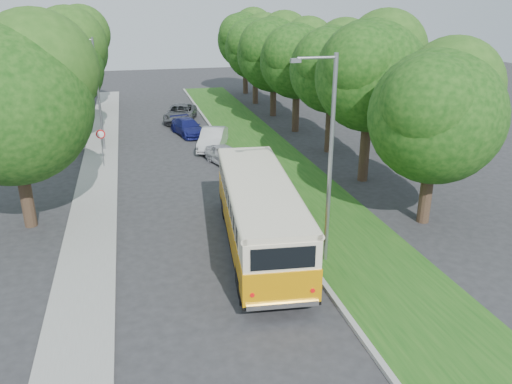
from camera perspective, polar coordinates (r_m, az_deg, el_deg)
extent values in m
plane|color=#29292B|center=(21.19, -5.61, -6.15)|extent=(120.00, 120.00, 0.00)
cube|color=gray|center=(26.30, 0.44, -0.33)|extent=(0.20, 70.00, 0.15)
cube|color=#194D14|center=(26.95, 5.28, 0.09)|extent=(4.50, 70.00, 0.13)
cube|color=gray|center=(25.65, -18.05, -2.02)|extent=(2.20, 70.00, 0.12)
cylinder|color=#332319|center=(24.00, 18.92, 0.44)|extent=(0.56, 0.56, 3.35)
sphere|color=#0E380C|center=(23.12, 19.87, 8.07)|extent=(5.85, 5.85, 5.85)
sphere|color=#0E380C|center=(23.97, 21.52, 11.14)|extent=(4.38, 4.38, 4.38)
sphere|color=#0E380C|center=(21.91, 19.21, 9.46)|extent=(4.09, 4.09, 4.09)
cylinder|color=#332319|center=(28.72, 12.36, 5.34)|extent=(0.56, 0.56, 4.26)
sphere|color=#0E380C|center=(27.97, 12.96, 12.80)|extent=(5.98, 5.98, 5.98)
sphere|color=#0E380C|center=(28.85, 14.54, 15.30)|extent=(4.49, 4.49, 4.49)
sphere|color=#0E380C|center=(26.82, 12.06, 14.16)|extent=(4.19, 4.19, 4.19)
cylinder|color=#332319|center=(34.17, 8.42, 7.79)|extent=(0.56, 0.56, 3.95)
sphere|color=#0E380C|center=(33.56, 8.74, 13.65)|extent=(5.61, 5.61, 5.61)
sphere|color=#0E380C|center=(34.34, 10.05, 15.62)|extent=(4.21, 4.21, 4.21)
sphere|color=#0E380C|center=(32.52, 7.88, 14.71)|extent=(3.92, 3.92, 3.92)
cylinder|color=#332319|center=(39.53, 4.57, 9.66)|extent=(0.56, 0.56, 3.86)
sphere|color=#0E380C|center=(39.01, 4.73, 14.68)|extent=(5.64, 5.64, 5.64)
sphere|color=#0E380C|center=(39.76, 5.91, 16.40)|extent=(4.23, 4.23, 4.23)
sphere|color=#0E380C|center=(38.01, 3.86, 15.61)|extent=(3.95, 3.95, 3.95)
cylinder|color=#332319|center=(45.16, 1.98, 10.94)|extent=(0.56, 0.56, 3.58)
sphere|color=#0E380C|center=(44.68, 2.04, 15.41)|extent=(6.36, 6.36, 6.36)
sphere|color=#0E380C|center=(45.50, 3.23, 17.10)|extent=(4.77, 4.77, 4.77)
sphere|color=#0E380C|center=(43.59, 1.10, 16.33)|extent=(4.45, 4.45, 4.45)
cylinder|color=#332319|center=(50.83, -0.08, 12.14)|extent=(0.56, 0.56, 3.68)
sphere|color=#0E380C|center=(50.41, -0.08, 16.03)|extent=(5.91, 5.91, 5.91)
sphere|color=#0E380C|center=(51.16, 0.92, 17.43)|extent=(4.43, 4.43, 4.43)
sphere|color=#0E380C|center=(49.43, -0.90, 16.79)|extent=(4.14, 4.14, 4.14)
cylinder|color=#332319|center=(56.66, -1.22, 13.23)|extent=(0.56, 0.56, 4.05)
sphere|color=#0E380C|center=(56.29, -1.25, 16.93)|extent=(5.97, 5.97, 5.97)
sphere|color=#0E380C|center=(57.04, -0.33, 18.19)|extent=(4.48, 4.48, 4.48)
sphere|color=#0E380C|center=(55.32, -2.02, 17.62)|extent=(4.18, 4.18, 4.18)
cylinder|color=#332319|center=(24.49, -24.91, 0.40)|extent=(0.56, 0.56, 3.68)
sphere|color=#0E380C|center=(23.57, -26.28, 8.88)|extent=(6.80, 6.80, 6.80)
sphere|color=#0E380C|center=(23.83, -23.66, 12.73)|extent=(5.10, 5.10, 5.10)
cylinder|color=#332319|center=(37.83, -21.52, 7.63)|extent=(0.56, 0.56, 3.68)
sphere|color=#0E380C|center=(37.25, -22.29, 13.17)|extent=(6.80, 6.80, 6.80)
sphere|color=#0E380C|center=(37.66, -20.61, 15.55)|extent=(5.10, 5.10, 5.10)
sphere|color=#0E380C|center=(36.48, -24.26, 14.11)|extent=(4.76, 4.76, 4.76)
cylinder|color=#332319|center=(49.56, -20.06, 10.67)|extent=(0.56, 0.56, 3.68)
sphere|color=#0E380C|center=(49.12, -20.61, 14.91)|extent=(6.80, 6.80, 6.80)
sphere|color=#0E380C|center=(49.59, -19.33, 16.70)|extent=(5.10, 5.10, 5.10)
sphere|color=#0E380C|center=(48.32, -22.08, 15.67)|extent=(4.76, 4.76, 4.76)
cylinder|color=gray|center=(18.49, 8.48, 3.03)|extent=(0.16, 0.16, 8.00)
cylinder|color=gray|center=(17.45, 6.97, 14.99)|extent=(1.40, 0.10, 0.10)
cube|color=gray|center=(17.20, 4.55, 14.75)|extent=(0.35, 0.16, 0.14)
cylinder|color=gray|center=(35.25, -17.55, 10.41)|extent=(0.16, 0.16, 7.50)
cylinder|color=gray|center=(34.88, -19.40, 16.09)|extent=(1.40, 0.10, 0.10)
cube|color=gray|center=(34.95, -20.65, 15.83)|extent=(0.35, 0.16, 0.14)
cylinder|color=gray|center=(31.88, -17.16, 4.78)|extent=(0.06, 0.06, 2.50)
cone|color=red|center=(31.61, -17.34, 6.32)|extent=(0.56, 0.02, 0.56)
cone|color=white|center=(31.59, -17.34, 6.32)|extent=(0.40, 0.02, 0.40)
imported|color=silver|center=(31.34, -3.51, 4.20)|extent=(2.47, 3.87, 1.23)
imported|color=silver|center=(34.82, -4.95, 6.07)|extent=(2.90, 4.67, 1.45)
imported|color=navy|center=(38.89, -7.79, 7.36)|extent=(2.62, 4.51, 1.23)
imported|color=#505257|center=(43.54, -8.63, 8.90)|extent=(3.53, 5.52, 1.42)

